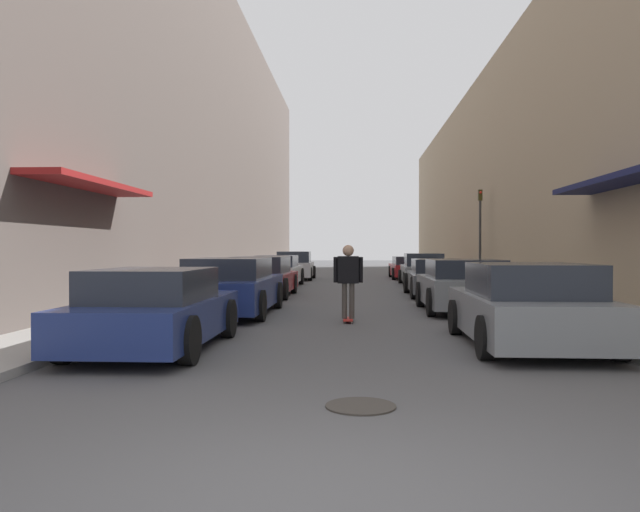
{
  "coord_description": "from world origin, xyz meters",
  "views": [
    {
      "loc": [
        0.16,
        -3.71,
        1.57
      ],
      "look_at": [
        -0.64,
        10.26,
        1.4
      ],
      "focal_mm": 35.0,
      "sensor_mm": 36.0,
      "label": 1
    }
  ],
  "objects_px": {
    "parked_car_right_3": "(423,270)",
    "manhole_cover": "(361,406)",
    "parked_car_right_4": "(409,268)",
    "parked_car_left_0": "(155,310)",
    "parked_car_right_1": "(464,286)",
    "parked_car_left_2": "(262,277)",
    "parked_car_left_4": "(295,266)",
    "parked_car_left_3": "(278,271)",
    "skateboarder": "(348,275)",
    "parked_car_left_1": "(231,287)",
    "traffic_light": "(480,226)",
    "parked_car_right_0": "(528,307)",
    "parked_car_right_2": "(438,278)"
  },
  "relations": [
    {
      "from": "manhole_cover",
      "to": "skateboarder",
      "type": "bearing_deg",
      "value": 91.67
    },
    {
      "from": "parked_car_left_4",
      "to": "parked_car_right_1",
      "type": "relative_size",
      "value": 1.08
    },
    {
      "from": "parked_car_right_1",
      "to": "manhole_cover",
      "type": "distance_m",
      "value": 9.82
    },
    {
      "from": "parked_car_left_0",
      "to": "parked_car_left_4",
      "type": "bearing_deg",
      "value": 89.9
    },
    {
      "from": "parked_car_left_0",
      "to": "parked_car_right_0",
      "type": "relative_size",
      "value": 1.0
    },
    {
      "from": "parked_car_right_2",
      "to": "manhole_cover",
      "type": "bearing_deg",
      "value": -100.36
    },
    {
      "from": "parked_car_left_3",
      "to": "skateboarder",
      "type": "xyz_separation_m",
      "value": [
        3.03,
        -12.15,
        0.38
      ]
    },
    {
      "from": "skateboarder",
      "to": "manhole_cover",
      "type": "relative_size",
      "value": 2.34
    },
    {
      "from": "parked_car_left_1",
      "to": "parked_car_right_0",
      "type": "bearing_deg",
      "value": -38.59
    },
    {
      "from": "parked_car_right_1",
      "to": "skateboarder",
      "type": "relative_size",
      "value": 2.42
    },
    {
      "from": "parked_car_left_3",
      "to": "skateboarder",
      "type": "relative_size",
      "value": 2.93
    },
    {
      "from": "parked_car_right_3",
      "to": "parked_car_right_4",
      "type": "height_order",
      "value": "parked_car_right_3"
    },
    {
      "from": "traffic_light",
      "to": "manhole_cover",
      "type": "bearing_deg",
      "value": -104.33
    },
    {
      "from": "parked_car_left_1",
      "to": "parked_car_right_3",
      "type": "relative_size",
      "value": 1.04
    },
    {
      "from": "parked_car_left_2",
      "to": "parked_car_left_4",
      "type": "distance_m",
      "value": 11.13
    },
    {
      "from": "parked_car_left_4",
      "to": "parked_car_right_0",
      "type": "height_order",
      "value": "parked_car_left_4"
    },
    {
      "from": "parked_car_left_3",
      "to": "parked_car_right_3",
      "type": "xyz_separation_m",
      "value": [
        6.05,
        1.3,
        0.01
      ]
    },
    {
      "from": "traffic_light",
      "to": "parked_car_right_0",
      "type": "bearing_deg",
      "value": -98.55
    },
    {
      "from": "parked_car_left_3",
      "to": "traffic_light",
      "type": "xyz_separation_m",
      "value": [
        8.33,
        0.68,
        1.85
      ]
    },
    {
      "from": "parked_car_left_3",
      "to": "parked_car_right_3",
      "type": "relative_size",
      "value": 1.04
    },
    {
      "from": "parked_car_right_3",
      "to": "traffic_light",
      "type": "height_order",
      "value": "traffic_light"
    },
    {
      "from": "parked_car_left_0",
      "to": "skateboarder",
      "type": "xyz_separation_m",
      "value": [
        2.94,
        3.78,
        0.4
      ]
    },
    {
      "from": "parked_car_left_2",
      "to": "parked_car_left_1",
      "type": "bearing_deg",
      "value": -89.2
    },
    {
      "from": "parked_car_left_1",
      "to": "traffic_light",
      "type": "distance_m",
      "value": 14.13
    },
    {
      "from": "parked_car_left_2",
      "to": "skateboarder",
      "type": "relative_size",
      "value": 2.78
    },
    {
      "from": "parked_car_left_2",
      "to": "parked_car_right_3",
      "type": "xyz_separation_m",
      "value": [
        5.89,
        6.63,
        0.02
      ]
    },
    {
      "from": "parked_car_right_3",
      "to": "manhole_cover",
      "type": "bearing_deg",
      "value": -97.79
    },
    {
      "from": "parked_car_left_2",
      "to": "traffic_light",
      "type": "bearing_deg",
      "value": 36.37
    },
    {
      "from": "parked_car_left_4",
      "to": "parked_car_right_4",
      "type": "xyz_separation_m",
      "value": [
        5.84,
        1.26,
        -0.11
      ]
    },
    {
      "from": "parked_car_right_1",
      "to": "skateboarder",
      "type": "xyz_separation_m",
      "value": [
        -2.83,
        -2.35,
        0.37
      ]
    },
    {
      "from": "skateboarder",
      "to": "parked_car_right_1",
      "type": "bearing_deg",
      "value": 39.67
    },
    {
      "from": "parked_car_left_2",
      "to": "parked_car_right_3",
      "type": "relative_size",
      "value": 0.99
    },
    {
      "from": "parked_car_right_0",
      "to": "parked_car_right_2",
      "type": "relative_size",
      "value": 0.93
    },
    {
      "from": "parked_car_left_1",
      "to": "parked_car_left_4",
      "type": "height_order",
      "value": "parked_car_left_4"
    },
    {
      "from": "parked_car_left_0",
      "to": "parked_car_right_1",
      "type": "relative_size",
      "value": 1.05
    },
    {
      "from": "parked_car_left_1",
      "to": "manhole_cover",
      "type": "bearing_deg",
      "value": -70.49
    },
    {
      "from": "parked_car_right_3",
      "to": "parked_car_right_4",
      "type": "relative_size",
      "value": 0.95
    },
    {
      "from": "parked_car_left_0",
      "to": "parked_car_right_1",
      "type": "height_order",
      "value": "parked_car_right_1"
    },
    {
      "from": "parked_car_left_4",
      "to": "traffic_light",
      "type": "xyz_separation_m",
      "value": [
        8.19,
        -5.11,
        1.81
      ]
    },
    {
      "from": "skateboarder",
      "to": "manhole_cover",
      "type": "distance_m",
      "value": 7.16
    },
    {
      "from": "parked_car_left_3",
      "to": "parked_car_left_4",
      "type": "xyz_separation_m",
      "value": [
        0.13,
        5.79,
        0.04
      ]
    },
    {
      "from": "parked_car_left_1",
      "to": "parked_car_right_2",
      "type": "relative_size",
      "value": 1.07
    },
    {
      "from": "parked_car_right_4",
      "to": "skateboarder",
      "type": "bearing_deg",
      "value": -98.69
    },
    {
      "from": "parked_car_right_1",
      "to": "skateboarder",
      "type": "bearing_deg",
      "value": -140.33
    },
    {
      "from": "parked_car_left_2",
      "to": "parked_car_right_2",
      "type": "relative_size",
      "value": 1.01
    },
    {
      "from": "parked_car_right_0",
      "to": "traffic_light",
      "type": "bearing_deg",
      "value": 81.45
    },
    {
      "from": "parked_car_left_0",
      "to": "parked_car_left_4",
      "type": "relative_size",
      "value": 0.98
    },
    {
      "from": "parked_car_left_1",
      "to": "skateboarder",
      "type": "height_order",
      "value": "skateboarder"
    },
    {
      "from": "parked_car_right_1",
      "to": "parked_car_left_3",
      "type": "bearing_deg",
      "value": 120.91
    },
    {
      "from": "parked_car_left_0",
      "to": "skateboarder",
      "type": "distance_m",
      "value": 4.8
    }
  ]
}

